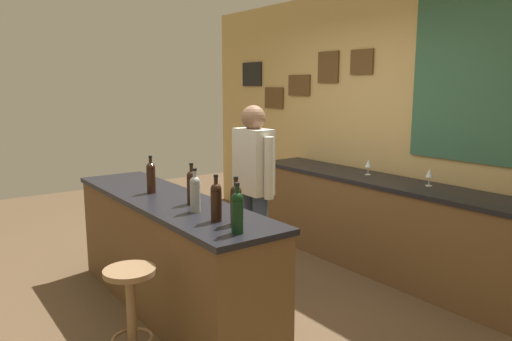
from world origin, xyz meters
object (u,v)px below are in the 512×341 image
at_px(wine_bottle_b, 192,186).
at_px(wine_glass_b, 429,174).
at_px(wine_bottle_f, 237,211).
at_px(bar_stool, 131,303).
at_px(wine_bottle_d, 216,201).
at_px(wine_glass_a, 368,164).
at_px(wine_bottle_a, 151,176).
at_px(wine_bottle_e, 236,203).
at_px(bartender, 253,184).
at_px(wine_bottle_c, 195,193).

distance_m(wine_bottle_b, wine_glass_b, 2.15).
bearing_deg(wine_bottle_f, bar_stool, -129.35).
xyz_separation_m(wine_bottle_d, wine_glass_a, (-0.60, 2.13, -0.05)).
xyz_separation_m(wine_bottle_a, wine_glass_a, (0.42, 2.13, -0.05)).
xyz_separation_m(bar_stool, wine_bottle_d, (0.13, 0.55, 0.60)).
relative_size(wine_bottle_e, wine_glass_a, 1.97).
bearing_deg(bar_stool, wine_glass_a, 99.99).
height_order(bartender, wine_bottle_a, bartender).
height_order(wine_bottle_e, wine_glass_a, wine_bottle_e).
relative_size(wine_bottle_b, wine_bottle_c, 1.00).
height_order(wine_bottle_c, wine_glass_a, wine_bottle_c).
distance_m(bartender, wine_glass_a, 1.32).
xyz_separation_m(wine_bottle_b, wine_bottle_e, (0.63, -0.03, 0.00)).
height_order(bartender, wine_glass_a, bartender).
xyz_separation_m(bartender, wine_bottle_f, (1.04, -0.86, 0.12)).
distance_m(wine_bottle_a, wine_bottle_e, 1.16).
xyz_separation_m(wine_bottle_a, wine_bottle_f, (1.32, -0.04, 0.00)).
xyz_separation_m(bar_stool, wine_bottle_a, (-0.90, 0.55, 0.60)).
bearing_deg(wine_bottle_f, wine_glass_b, 95.55).
relative_size(bar_stool, wine_glass_a, 4.39).
xyz_separation_m(wine_bottle_a, wine_bottle_d, (1.02, -0.00, 0.00)).
relative_size(wine_bottle_d, wine_glass_a, 1.97).
xyz_separation_m(wine_bottle_b, wine_bottle_f, (0.80, -0.13, 0.00)).
height_order(bartender, bar_stool, bartender).
relative_size(bar_stool, wine_bottle_c, 2.22).
relative_size(wine_bottle_a, wine_glass_a, 1.97).
height_order(wine_bottle_d, wine_glass_a, wine_bottle_d).
distance_m(wine_bottle_a, wine_bottle_c, 0.73).
relative_size(bar_stool, wine_glass_b, 4.39).
distance_m(bar_stool, wine_glass_a, 2.78).
bearing_deg(wine_bottle_c, wine_bottle_a, -179.99).
xyz_separation_m(bar_stool, wine_glass_a, (-0.47, 2.68, 0.55)).
bearing_deg(wine_glass_a, wine_bottle_f, -67.57).
height_order(wine_bottle_d, wine_bottle_f, same).
bearing_deg(bar_stool, wine_bottle_c, 106.25).
height_order(wine_bottle_a, wine_bottle_e, same).
distance_m(wine_bottle_d, wine_glass_b, 2.16).
relative_size(wine_bottle_f, wine_glass_a, 1.97).
xyz_separation_m(wine_bottle_c, wine_bottle_e, (0.42, 0.06, 0.00)).
bearing_deg(wine_bottle_d, wine_glass_a, 105.65).
distance_m(bartender, wine_bottle_f, 1.36).
relative_size(bartender, wine_bottle_f, 5.29).
height_order(wine_bottle_b, wine_bottle_f, same).
height_order(wine_bottle_a, wine_bottle_d, same).
height_order(wine_bottle_a, wine_bottle_f, same).
bearing_deg(wine_bottle_b, wine_glass_b, 74.19).
height_order(wine_bottle_d, wine_glass_b, wine_bottle_d).
distance_m(wine_bottle_d, wine_bottle_e, 0.15).
bearing_deg(wine_bottle_d, wine_bottle_a, 179.73).
distance_m(wine_bottle_b, wine_glass_a, 2.04).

